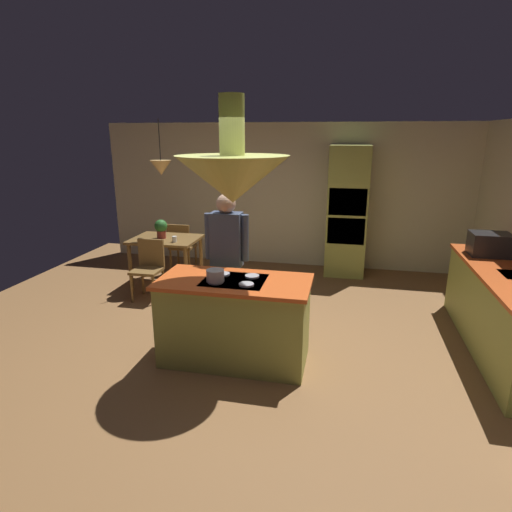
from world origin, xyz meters
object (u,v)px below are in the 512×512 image
person_at_island (227,255)px  potted_plant_on_table (161,228)px  dining_table (166,245)px  cooking_pot_on_cooktop (215,276)px  kitchen_island (235,320)px  chair_facing_island (149,265)px  cup_on_table (174,239)px  chair_by_back_wall (181,244)px  microwave_on_counter (490,244)px  oven_tower (347,212)px

person_at_island → potted_plant_on_table: (-1.49, 1.42, -0.05)m
dining_table → person_at_island: bearing=-45.0°
cooking_pot_on_cooktop → kitchen_island: bearing=39.1°
chair_facing_island → cooking_pot_on_cooktop: (1.54, -1.61, 0.48)m
kitchen_island → chair_facing_island: (-1.70, 1.48, 0.05)m
kitchen_island → person_at_island: size_ratio=0.93×
cup_on_table → chair_facing_island: bearing=-119.6°
person_at_island → potted_plant_on_table: 2.06m
chair_by_back_wall → potted_plant_on_table: (-0.06, -0.64, 0.42)m
cup_on_table → microwave_on_counter: microwave_on_counter is taller
kitchen_island → chair_by_back_wall: bearing=122.0°
dining_table → cooking_pot_on_cooktop: (1.54, -2.23, 0.34)m
oven_tower → person_at_island: size_ratio=1.29×
chair_facing_island → chair_by_back_wall: size_ratio=1.00×
chair_by_back_wall → cooking_pot_on_cooktop: 3.28m
chair_facing_island → cooking_pot_on_cooktop: bearing=-46.2°
kitchen_island → chair_by_back_wall: 3.21m
person_at_island → chair_by_back_wall: bearing=124.9°
oven_tower → person_at_island: (-1.37, -2.58, -0.11)m
cup_on_table → microwave_on_counter: bearing=-4.5°
chair_facing_island → potted_plant_on_table: size_ratio=2.90×
oven_tower → chair_by_back_wall: 2.91m
kitchen_island → microwave_on_counter: 3.29m
microwave_on_counter → dining_table: bearing=173.2°
oven_tower → potted_plant_on_table: bearing=-157.9°
cooking_pot_on_cooktop → dining_table: bearing=124.6°
kitchen_island → cup_on_table: (-1.46, 1.90, 0.35)m
person_at_island → cup_on_table: (-1.19, 1.24, -0.17)m
potted_plant_on_table → cooking_pot_on_cooktop: bearing=-54.2°
potted_plant_on_table → microwave_on_counter: 4.63m
dining_table → cup_on_table: size_ratio=11.60×
dining_table → chair_facing_island: bearing=-90.0°
dining_table → chair_facing_island: size_ratio=1.20×
potted_plant_on_table → chair_facing_island: bearing=-84.7°
kitchen_island → oven_tower: 3.48m
kitchen_island → cooking_pot_on_cooktop: size_ratio=8.76×
chair_by_back_wall → cooking_pot_on_cooktop: cooking_pot_on_cooktop is taller
person_at_island → chair_by_back_wall: (-1.43, 2.06, -0.47)m
cup_on_table → cooking_pot_on_cooktop: cooking_pot_on_cooktop is taller
microwave_on_counter → cooking_pot_on_cooktop: microwave_on_counter is taller
person_at_island → potted_plant_on_table: bearing=136.4°
oven_tower → potted_plant_on_table: 3.09m
dining_table → cup_on_table: cup_on_table is taller
person_at_island → oven_tower: bearing=62.1°
kitchen_island → cup_on_table: 2.42m
kitchen_island → cooking_pot_on_cooktop: cooking_pot_on_cooktop is taller
oven_tower → cup_on_table: bearing=-152.3°
potted_plant_on_table → cooking_pot_on_cooktop: size_ratio=1.67×
oven_tower → chair_facing_island: oven_tower is taller
dining_table → microwave_on_counter: (4.54, -0.54, 0.40)m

